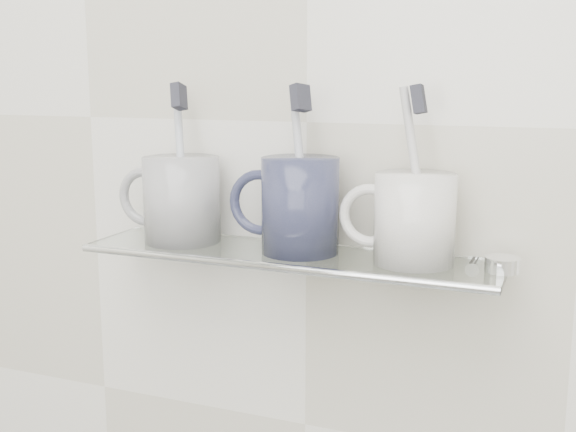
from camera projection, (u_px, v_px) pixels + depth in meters
The scene contains 18 objects.
wall_back at pixel (307, 122), 0.88m from camera, with size 2.50×2.50×0.00m, color silver.
shelf_glass at pixel (288, 255), 0.86m from camera, with size 0.50×0.12×0.01m, color silver.
shelf_rail at pixel (269, 267), 0.81m from camera, with size 0.01×0.01×0.50m, color silver.
bracket_left at pixel (157, 242), 0.98m from camera, with size 0.02×0.02×0.03m, color silver.
bracket_right at pixel (473, 272), 0.82m from camera, with size 0.02×0.02×0.03m, color silver.
mug_left at pixel (182, 200), 0.90m from camera, with size 0.10×0.10×0.11m, color white.
mug_left_handle at pixel (145, 197), 0.92m from camera, with size 0.08×0.08×0.01m, color white.
toothbrush_left at pixel (181, 162), 0.89m from camera, with size 0.01×0.01×0.19m, color #A7B0BC.
bristles_left at pixel (179, 97), 0.88m from camera, with size 0.01×0.02×0.03m, color #262730.
mug_center at pixel (300, 206), 0.84m from camera, with size 0.09×0.09×0.11m, color #222640.
mug_center_handle at pixel (260, 203), 0.86m from camera, with size 0.08×0.08×0.01m, color #222640.
toothbrush_center at pixel (300, 168), 0.84m from camera, with size 0.01×0.01×0.19m, color #A1A3AB.
bristles_center at pixel (301, 98), 0.82m from camera, with size 0.01×0.02×0.03m, color #262730.
mug_right at pixel (415, 219), 0.80m from camera, with size 0.09×0.09×0.10m, color white.
mug_right_handle at pixel (370, 216), 0.81m from camera, with size 0.07×0.07×0.01m, color white.
toothbrush_right at pixel (416, 173), 0.79m from camera, with size 0.01×0.01×0.19m, color #BCB5AC.
bristles_right at pixel (419, 99), 0.77m from camera, with size 0.01×0.02×0.03m, color #262730.
chrome_cap at pixel (502, 264), 0.77m from camera, with size 0.04×0.04×0.02m, color silver.
Camera 1 is at (0.31, 0.27, 1.30)m, focal length 45.00 mm.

